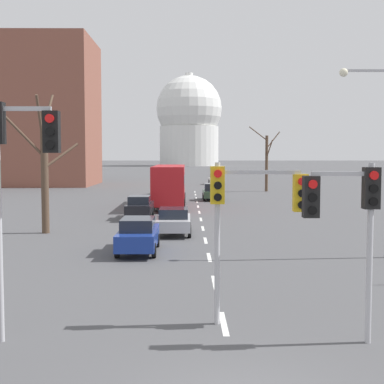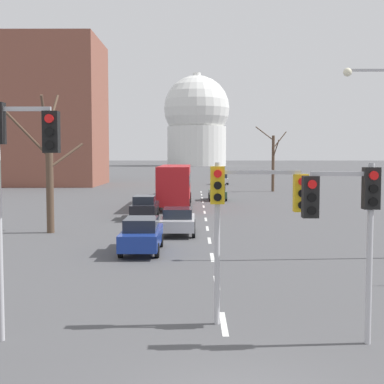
# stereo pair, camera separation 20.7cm
# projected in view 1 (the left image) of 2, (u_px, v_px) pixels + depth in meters

# --- Properties ---
(lane_stripe_0) EXTENTS (0.16, 2.00, 0.01)m
(lane_stripe_0) POSITION_uv_depth(u_px,v_px,m) (224.00, 323.00, 13.93)
(lane_stripe_0) COLOR silver
(lane_stripe_0) RESTS_ON ground_plane
(lane_stripe_1) EXTENTS (0.16, 2.00, 0.01)m
(lane_stripe_1) POSITION_uv_depth(u_px,v_px,m) (215.00, 282.00, 18.42)
(lane_stripe_1) COLOR silver
(lane_stripe_1) RESTS_ON ground_plane
(lane_stripe_2) EXTENTS (0.16, 2.00, 0.01)m
(lane_stripe_2) POSITION_uv_depth(u_px,v_px,m) (209.00, 257.00, 22.91)
(lane_stripe_2) COLOR silver
(lane_stripe_2) RESTS_ON ground_plane
(lane_stripe_3) EXTENTS (0.16, 2.00, 0.01)m
(lane_stripe_3) POSITION_uv_depth(u_px,v_px,m) (205.00, 240.00, 27.39)
(lane_stripe_3) COLOR silver
(lane_stripe_3) RESTS_ON ground_plane
(lane_stripe_4) EXTENTS (0.16, 2.00, 0.01)m
(lane_stripe_4) POSITION_uv_depth(u_px,v_px,m) (203.00, 228.00, 31.88)
(lane_stripe_4) COLOR silver
(lane_stripe_4) RESTS_ON ground_plane
(lane_stripe_5) EXTENTS (0.16, 2.00, 0.01)m
(lane_stripe_5) POSITION_uv_depth(u_px,v_px,m) (201.00, 219.00, 36.37)
(lane_stripe_5) COLOR silver
(lane_stripe_5) RESTS_ON ground_plane
(lane_stripe_6) EXTENTS (0.16, 2.00, 0.01)m
(lane_stripe_6) POSITION_uv_depth(u_px,v_px,m) (199.00, 212.00, 40.86)
(lane_stripe_6) COLOR silver
(lane_stripe_6) RESTS_ON ground_plane
(lane_stripe_7) EXTENTS (0.16, 2.00, 0.01)m
(lane_stripe_7) POSITION_uv_depth(u_px,v_px,m) (198.00, 207.00, 45.35)
(lane_stripe_7) COLOR silver
(lane_stripe_7) RESTS_ON ground_plane
(lane_stripe_8) EXTENTS (0.16, 2.00, 0.01)m
(lane_stripe_8) POSITION_uv_depth(u_px,v_px,m) (197.00, 202.00, 49.84)
(lane_stripe_8) COLOR silver
(lane_stripe_8) RESTS_ON ground_plane
(lane_stripe_9) EXTENTS (0.16, 2.00, 0.01)m
(lane_stripe_9) POSITION_uv_depth(u_px,v_px,m) (196.00, 198.00, 54.33)
(lane_stripe_9) COLOR silver
(lane_stripe_9) RESTS_ON ground_plane
(lane_stripe_10) EXTENTS (0.16, 2.00, 0.01)m
(lane_stripe_10) POSITION_uv_depth(u_px,v_px,m) (195.00, 195.00, 58.82)
(lane_stripe_10) COLOR silver
(lane_stripe_10) RESTS_ON ground_plane
(lane_stripe_11) EXTENTS (0.16, 2.00, 0.01)m
(lane_stripe_11) POSITION_uv_depth(u_px,v_px,m) (195.00, 192.00, 63.30)
(lane_stripe_11) COLOR silver
(lane_stripe_11) RESTS_ON ground_plane
(traffic_signal_near_left) EXTENTS (1.62, 0.34, 5.70)m
(traffic_signal_near_left) POSITION_uv_depth(u_px,v_px,m) (15.00, 159.00, 12.29)
(traffic_signal_near_left) COLOR #B2B2B7
(traffic_signal_near_left) RESTS_ON ground_plane
(traffic_signal_centre_tall) EXTENTS (2.49, 0.34, 4.20)m
(traffic_signal_centre_tall) POSITION_uv_depth(u_px,v_px,m) (248.00, 202.00, 13.68)
(traffic_signal_centre_tall) COLOR #B2B2B7
(traffic_signal_centre_tall) RESTS_ON ground_plane
(traffic_signal_near_right) EXTENTS (1.74, 0.34, 4.21)m
(traffic_signal_near_right) POSITION_uv_depth(u_px,v_px,m) (349.00, 208.00, 12.28)
(traffic_signal_near_right) COLOR #B2B2B7
(traffic_signal_near_right) RESTS_ON ground_plane
(street_lamp_right) EXTENTS (2.22, 0.36, 8.00)m
(street_lamp_right) POSITION_uv_depth(u_px,v_px,m) (379.00, 142.00, 22.51)
(street_lamp_right) COLOR #B2B2B7
(street_lamp_right) RESTS_ON ground_plane
(sedan_near_left) EXTENTS (1.75, 4.31, 1.60)m
(sedan_near_left) POSITION_uv_depth(u_px,v_px,m) (140.00, 207.00, 36.62)
(sedan_near_left) COLOR black
(sedan_near_left) RESTS_ON ground_plane
(sedan_near_right) EXTENTS (1.75, 4.39, 1.58)m
(sedan_near_right) POSITION_uv_depth(u_px,v_px,m) (138.00, 235.00, 24.03)
(sedan_near_right) COLOR navy
(sedan_near_right) RESTS_ON ground_plane
(sedan_mid_centre) EXTENTS (1.70, 4.30, 1.63)m
(sedan_mid_centre) POSITION_uv_depth(u_px,v_px,m) (212.00, 192.00, 51.74)
(sedan_mid_centre) COLOR #2D4C33
(sedan_mid_centre) RESTS_ON ground_plane
(sedan_far_left) EXTENTS (1.91, 4.07, 1.47)m
(sedan_far_left) POSITION_uv_depth(u_px,v_px,m) (174.00, 221.00, 29.46)
(sedan_far_left) COLOR #B7B7BC
(sedan_far_left) RESTS_ON ground_plane
(sedan_far_right) EXTENTS (1.84, 4.05, 1.66)m
(sedan_far_right) POSITION_uv_depth(u_px,v_px,m) (215.00, 179.00, 79.11)
(sedan_far_right) COLOR silver
(sedan_far_right) RESTS_ON ground_plane
(sedan_distant_centre) EXTENTS (1.85, 4.45, 1.69)m
(sedan_distant_centre) POSITION_uv_depth(u_px,v_px,m) (163.00, 187.00, 58.39)
(sedan_distant_centre) COLOR maroon
(sedan_distant_centre) RESTS_ON ground_plane
(city_bus) EXTENTS (2.66, 10.80, 3.48)m
(city_bus) POSITION_uv_depth(u_px,v_px,m) (169.00, 183.00, 44.88)
(city_bus) COLOR red
(city_bus) RESTS_ON ground_plane
(bare_tree_left_near) EXTENTS (3.87, 3.27, 7.90)m
(bare_tree_left_near) POSITION_uv_depth(u_px,v_px,m) (44.00, 165.00, 29.74)
(bare_tree_left_near) COLOR brown
(bare_tree_left_near) RESTS_ON ground_plane
(bare_tree_right_near) EXTENTS (3.83, 2.46, 7.79)m
(bare_tree_right_near) POSITION_uv_depth(u_px,v_px,m) (267.00, 161.00, 63.97)
(bare_tree_right_near) COLOR brown
(bare_tree_right_near) RESTS_ON ground_plane
(capitol_dome) EXTENTS (25.94, 25.94, 36.64)m
(capitol_dome) POSITION_uv_depth(u_px,v_px,m) (189.00, 121.00, 211.93)
(capitol_dome) COLOR silver
(capitol_dome) RESTS_ON ground_plane
(apartment_block_left) EXTENTS (18.00, 14.00, 20.87)m
(apartment_block_left) POSITION_uv_depth(u_px,v_px,m) (32.00, 113.00, 77.21)
(apartment_block_left) COLOR brown
(apartment_block_left) RESTS_ON ground_plane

